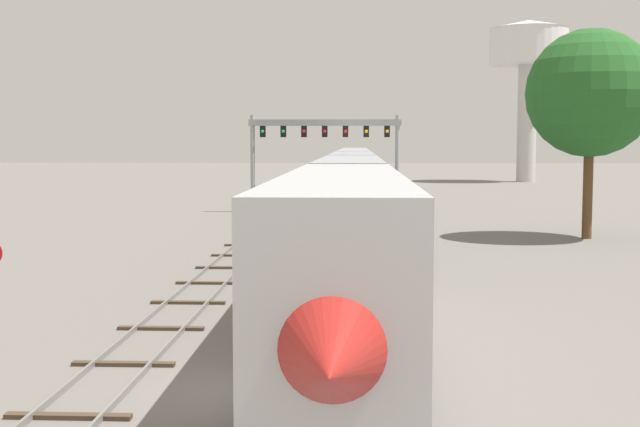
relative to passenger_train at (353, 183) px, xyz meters
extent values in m
plane|color=slate|center=(-2.00, -42.57, -2.61)|extent=(400.00, 400.00, 0.00)
cube|color=slate|center=(-0.72, 17.43, -2.53)|extent=(0.07, 200.00, 0.16)
cube|color=slate|center=(0.72, 17.43, -2.53)|extent=(0.07, 200.00, 0.16)
cube|color=#473828|center=(0.00, -44.57, -2.56)|extent=(2.60, 0.24, 0.10)
cube|color=#473828|center=(0.00, -40.57, -2.56)|extent=(2.60, 0.24, 0.10)
cube|color=#473828|center=(0.00, -36.57, -2.56)|extent=(2.60, 0.24, 0.10)
cube|color=#473828|center=(0.00, -32.57, -2.56)|extent=(2.60, 0.24, 0.10)
cube|color=#473828|center=(0.00, -28.57, -2.56)|extent=(2.60, 0.24, 0.10)
cube|color=#473828|center=(0.00, -24.57, -2.56)|extent=(2.60, 0.24, 0.10)
cube|color=#473828|center=(0.00, -20.57, -2.56)|extent=(2.60, 0.24, 0.10)
cube|color=#473828|center=(0.00, -16.57, -2.56)|extent=(2.60, 0.24, 0.10)
cube|color=#473828|center=(0.00, -12.57, -2.56)|extent=(2.60, 0.24, 0.10)
cube|color=#473828|center=(0.00, -8.57, -2.56)|extent=(2.60, 0.24, 0.10)
cube|color=#473828|center=(0.00, -4.57, -2.56)|extent=(2.60, 0.24, 0.10)
cube|color=#473828|center=(0.00, -0.57, -2.56)|extent=(2.60, 0.24, 0.10)
cube|color=#473828|center=(0.00, 3.43, -2.56)|extent=(2.60, 0.24, 0.10)
cube|color=#473828|center=(0.00, 7.43, -2.56)|extent=(2.60, 0.24, 0.10)
cube|color=#473828|center=(0.00, 11.43, -2.56)|extent=(2.60, 0.24, 0.10)
cube|color=#473828|center=(0.00, 15.43, -2.56)|extent=(2.60, 0.24, 0.10)
cube|color=#473828|center=(0.00, 19.43, -2.56)|extent=(2.60, 0.24, 0.10)
cube|color=#473828|center=(0.00, 23.43, -2.56)|extent=(2.60, 0.24, 0.10)
cube|color=#473828|center=(0.00, 27.43, -2.56)|extent=(2.60, 0.24, 0.10)
cube|color=#473828|center=(0.00, 31.43, -2.56)|extent=(2.60, 0.24, 0.10)
cube|color=#473828|center=(0.00, 35.43, -2.56)|extent=(2.60, 0.24, 0.10)
cube|color=#473828|center=(0.00, 39.43, -2.56)|extent=(2.60, 0.24, 0.10)
cube|color=#473828|center=(0.00, 43.43, -2.56)|extent=(2.60, 0.24, 0.10)
cube|color=#473828|center=(0.00, 47.43, -2.56)|extent=(2.60, 0.24, 0.10)
cube|color=#473828|center=(0.00, 51.43, -2.56)|extent=(2.60, 0.24, 0.10)
cube|color=#473828|center=(0.00, 55.43, -2.56)|extent=(2.60, 0.24, 0.10)
cube|color=#473828|center=(0.00, 59.43, -2.56)|extent=(2.60, 0.24, 0.10)
cube|color=#473828|center=(0.00, 63.43, -2.56)|extent=(2.60, 0.24, 0.10)
cube|color=#473828|center=(0.00, 67.43, -2.56)|extent=(2.60, 0.24, 0.10)
cube|color=#473828|center=(0.00, 71.43, -2.56)|extent=(2.60, 0.24, 0.10)
cube|color=#473828|center=(0.00, 75.43, -2.56)|extent=(2.60, 0.24, 0.10)
cube|color=#473828|center=(0.00, 79.43, -2.56)|extent=(2.60, 0.24, 0.10)
cube|color=#473828|center=(0.00, 83.43, -2.56)|extent=(2.60, 0.24, 0.10)
cube|color=#473828|center=(0.00, 87.43, -2.56)|extent=(2.60, 0.24, 0.10)
cube|color=#473828|center=(0.00, 91.43, -2.56)|extent=(2.60, 0.24, 0.10)
cube|color=#473828|center=(0.00, 95.43, -2.56)|extent=(2.60, 0.24, 0.10)
cube|color=#473828|center=(0.00, 99.43, -2.56)|extent=(2.60, 0.24, 0.10)
cube|color=#473828|center=(0.00, 103.43, -2.56)|extent=(2.60, 0.24, 0.10)
cube|color=#473828|center=(0.00, 107.43, -2.56)|extent=(2.60, 0.24, 0.10)
cube|color=#473828|center=(0.00, 111.43, -2.56)|extent=(2.60, 0.24, 0.10)
cube|color=#473828|center=(0.00, 115.43, -2.56)|extent=(2.60, 0.24, 0.10)
cube|color=slate|center=(-6.22, -2.57, -2.53)|extent=(0.07, 160.00, 0.16)
cube|color=slate|center=(-4.78, -2.57, -2.53)|extent=(0.07, 160.00, 0.16)
cube|color=#473828|center=(-5.50, -44.57, -2.56)|extent=(2.60, 0.24, 0.10)
cube|color=#473828|center=(-5.50, -40.57, -2.56)|extent=(2.60, 0.24, 0.10)
cube|color=#473828|center=(-5.50, -36.57, -2.56)|extent=(2.60, 0.24, 0.10)
cube|color=#473828|center=(-5.50, -32.57, -2.56)|extent=(2.60, 0.24, 0.10)
cube|color=#473828|center=(-5.50, -28.57, -2.56)|extent=(2.60, 0.24, 0.10)
cube|color=#473828|center=(-5.50, -24.57, -2.56)|extent=(2.60, 0.24, 0.10)
cube|color=#473828|center=(-5.50, -20.57, -2.56)|extent=(2.60, 0.24, 0.10)
cube|color=#473828|center=(-5.50, -16.57, -2.56)|extent=(2.60, 0.24, 0.10)
cube|color=#473828|center=(-5.50, -12.57, -2.56)|extent=(2.60, 0.24, 0.10)
cube|color=#473828|center=(-5.50, -8.57, -2.56)|extent=(2.60, 0.24, 0.10)
cube|color=#473828|center=(-5.50, -4.57, -2.56)|extent=(2.60, 0.24, 0.10)
cube|color=#473828|center=(-5.50, -0.57, -2.56)|extent=(2.60, 0.24, 0.10)
cube|color=#473828|center=(-5.50, 3.43, -2.56)|extent=(2.60, 0.24, 0.10)
cube|color=#473828|center=(-5.50, 7.43, -2.56)|extent=(2.60, 0.24, 0.10)
cube|color=#473828|center=(-5.50, 11.43, -2.56)|extent=(2.60, 0.24, 0.10)
cube|color=#473828|center=(-5.50, 15.43, -2.56)|extent=(2.60, 0.24, 0.10)
cube|color=#473828|center=(-5.50, 19.43, -2.56)|extent=(2.60, 0.24, 0.10)
cube|color=#473828|center=(-5.50, 23.43, -2.56)|extent=(2.60, 0.24, 0.10)
cube|color=#473828|center=(-5.50, 27.43, -2.56)|extent=(2.60, 0.24, 0.10)
cube|color=#473828|center=(-5.50, 31.43, -2.56)|extent=(2.60, 0.24, 0.10)
cube|color=#473828|center=(-5.50, 35.43, -2.56)|extent=(2.60, 0.24, 0.10)
cube|color=#473828|center=(-5.50, 39.43, -2.56)|extent=(2.60, 0.24, 0.10)
cube|color=#473828|center=(-5.50, 43.43, -2.56)|extent=(2.60, 0.24, 0.10)
cube|color=#473828|center=(-5.50, 47.43, -2.56)|extent=(2.60, 0.24, 0.10)
cube|color=#473828|center=(-5.50, 51.43, -2.56)|extent=(2.60, 0.24, 0.10)
cube|color=#473828|center=(-5.50, 55.43, -2.56)|extent=(2.60, 0.24, 0.10)
cube|color=#473828|center=(-5.50, 59.43, -2.56)|extent=(2.60, 0.24, 0.10)
cube|color=#473828|center=(-5.50, 63.43, -2.56)|extent=(2.60, 0.24, 0.10)
cube|color=#473828|center=(-5.50, 67.43, -2.56)|extent=(2.60, 0.24, 0.10)
cube|color=#473828|center=(-5.50, 71.43, -2.56)|extent=(2.60, 0.24, 0.10)
cube|color=#473828|center=(-5.50, 75.43, -2.56)|extent=(2.60, 0.24, 0.10)
cube|color=silver|center=(0.00, -39.32, 0.29)|extent=(3.00, 18.50, 3.80)
cone|color=#B2231E|center=(0.00, -48.77, -0.11)|extent=(2.88, 2.60, 2.88)
cube|color=black|center=(0.00, -47.37, 1.43)|extent=(3.04, 1.80, 1.10)
cube|color=black|center=(0.00, -39.32, -2.11)|extent=(2.52, 16.65, 1.00)
cube|color=#9EA3AD|center=(0.00, -19.83, 0.29)|extent=(3.00, 18.50, 3.80)
cube|color=black|center=(0.00, -19.83, 0.69)|extent=(3.04, 17.02, 0.90)
cube|color=black|center=(0.00, -19.83, -2.11)|extent=(2.52, 16.65, 1.00)
cube|color=#9EA3AD|center=(0.00, -0.33, 0.29)|extent=(3.00, 18.50, 3.80)
cube|color=black|center=(0.00, -0.33, 0.69)|extent=(3.04, 17.02, 0.90)
cube|color=black|center=(0.00, -0.33, -2.11)|extent=(2.52, 16.65, 1.00)
cube|color=#9EA3AD|center=(0.00, 19.17, 0.29)|extent=(3.00, 18.50, 3.80)
cube|color=black|center=(0.00, 19.17, 0.69)|extent=(3.04, 17.02, 0.90)
cube|color=black|center=(0.00, 19.17, -2.11)|extent=(2.52, 16.65, 1.00)
cube|color=#9EA3AD|center=(0.00, 38.66, 0.29)|extent=(3.00, 18.50, 3.80)
cube|color=black|center=(0.00, 38.66, 0.69)|extent=(3.04, 17.02, 0.90)
cube|color=black|center=(0.00, 38.66, -2.11)|extent=(2.52, 16.65, 1.00)
cylinder|color=#999BA0|center=(-8.00, 5.17, 1.25)|extent=(0.36, 0.36, 7.71)
cylinder|color=#999BA0|center=(3.50, 5.17, 1.25)|extent=(0.36, 0.36, 7.71)
cube|color=#999BA0|center=(-2.25, 5.17, 4.50)|extent=(12.10, 0.36, 0.50)
cube|color=black|center=(-7.18, 5.22, 3.80)|extent=(0.44, 0.32, 0.90)
sphere|color=green|center=(-7.18, 5.03, 3.80)|extent=(0.28, 0.28, 0.28)
cube|color=black|center=(-5.54, 5.22, 3.80)|extent=(0.44, 0.32, 0.90)
sphere|color=green|center=(-5.54, 5.03, 3.80)|extent=(0.28, 0.28, 0.28)
cube|color=black|center=(-3.89, 5.22, 3.80)|extent=(0.44, 0.32, 0.90)
sphere|color=red|center=(-3.89, 5.03, 3.80)|extent=(0.28, 0.28, 0.28)
cube|color=black|center=(-2.25, 5.22, 3.80)|extent=(0.44, 0.32, 0.90)
sphere|color=red|center=(-2.25, 5.03, 3.80)|extent=(0.28, 0.28, 0.28)
cube|color=black|center=(-0.61, 5.22, 3.80)|extent=(0.44, 0.32, 0.90)
sphere|color=red|center=(-0.61, 5.03, 3.80)|extent=(0.28, 0.28, 0.28)
cube|color=black|center=(1.04, 5.22, 3.80)|extent=(0.44, 0.32, 0.90)
sphere|color=yellow|center=(1.04, 5.03, 3.80)|extent=(0.28, 0.28, 0.28)
cube|color=black|center=(2.68, 5.22, 3.80)|extent=(0.44, 0.32, 0.90)
sphere|color=yellow|center=(2.68, 5.03, 3.80)|extent=(0.28, 0.28, 0.28)
cylinder|color=beige|center=(23.91, 56.78, 5.52)|extent=(2.60, 2.60, 16.26)
cylinder|color=white|center=(23.91, 56.78, 16.09)|extent=(10.71, 10.71, 4.87)
cone|color=white|center=(23.91, 56.78, 19.13)|extent=(10.93, 10.93, 1.20)
cylinder|color=brown|center=(13.69, -12.14, 0.30)|extent=(0.56, 0.56, 5.82)
sphere|color=#235B23|center=(13.69, -12.14, 5.79)|extent=(7.35, 7.35, 7.35)
camera|label=1|loc=(0.37, -60.79, 3.02)|focal=46.66mm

